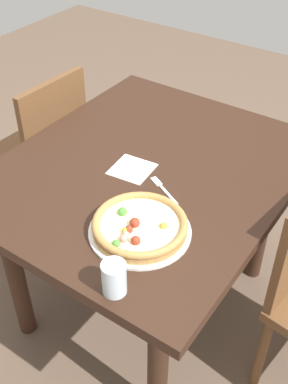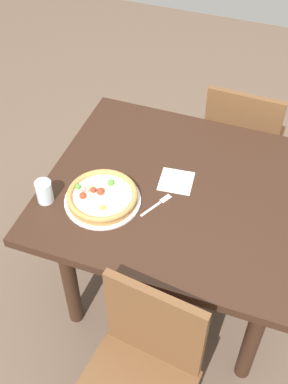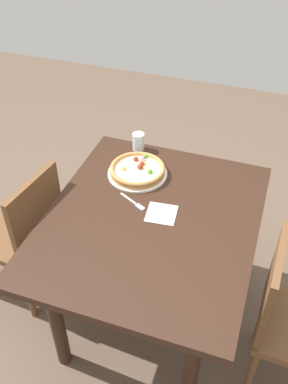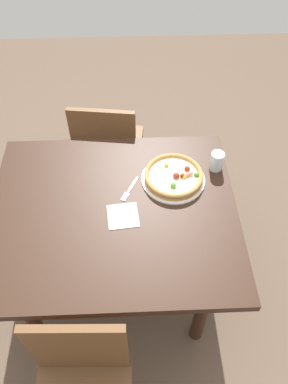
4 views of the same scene
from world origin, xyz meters
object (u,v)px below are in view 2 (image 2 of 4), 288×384
at_px(fork, 158,204).
at_px(napkin, 176,181).
at_px(pizza, 102,196).
at_px(chair_far, 242,143).
at_px(chair_near, 139,376).
at_px(drinking_glass, 44,192).
at_px(plate, 103,200).
at_px(dining_table, 183,206).

bearing_deg(fork, napkin, 15.96).
bearing_deg(napkin, pizza, -140.22).
bearing_deg(napkin, chair_far, 74.80).
height_order(chair_near, fork, chair_near).
bearing_deg(fork, drinking_glass, 134.33).
bearing_deg(napkin, drinking_glass, -149.05).
distance_m(fork, napkin, 0.15).
bearing_deg(pizza, plate, -9.39).
relative_size(chair_far, fork, 5.63).
relative_size(plate, fork, 2.05).
distance_m(dining_table, chair_far, 0.74).
xyz_separation_m(pizza, napkin, (0.25, 0.21, -0.03)).
bearing_deg(chair_far, chair_near, -91.28).
xyz_separation_m(dining_table, plate, (-0.30, -0.18, 0.11)).
height_order(dining_table, napkin, napkin).
bearing_deg(chair_near, plate, -49.01).
xyz_separation_m(plate, pizza, (-0.00, 0.00, 0.03)).
relative_size(pizza, napkin, 2.08).
xyz_separation_m(chair_near, pizza, (-0.35, 0.53, 0.30)).
height_order(chair_far, plate, chair_far).
xyz_separation_m(plate, drinking_glass, (-0.22, -0.07, 0.05)).
bearing_deg(drinking_glass, napkin, 30.95).
bearing_deg(pizza, chair_near, -56.33).
height_order(plate, napkin, plate).
xyz_separation_m(dining_table, napkin, (-0.05, 0.03, 0.11)).
bearing_deg(dining_table, pizza, -149.65).
distance_m(chair_near, plate, 0.69).
distance_m(plate, drinking_glass, 0.24).
xyz_separation_m(chair_near, chair_far, (0.08, 1.41, 0.00)).
height_order(chair_near, pizza, chair_near).
relative_size(fork, drinking_glass, 1.53).
relative_size(chair_far, napkin, 6.19).
bearing_deg(pizza, fork, 15.31).
xyz_separation_m(chair_near, napkin, (-0.10, 0.74, 0.28)).
height_order(fork, napkin, fork).
height_order(plate, fork, plate).
xyz_separation_m(chair_far, napkin, (-0.18, -0.67, 0.28)).
bearing_deg(chair_near, drinking_glass, -31.04).
bearing_deg(dining_table, drinking_glass, -154.44).
bearing_deg(fork, chair_far, 12.92).
bearing_deg(drinking_glass, chair_far, 55.49).
bearing_deg(drinking_glass, fork, 16.88).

